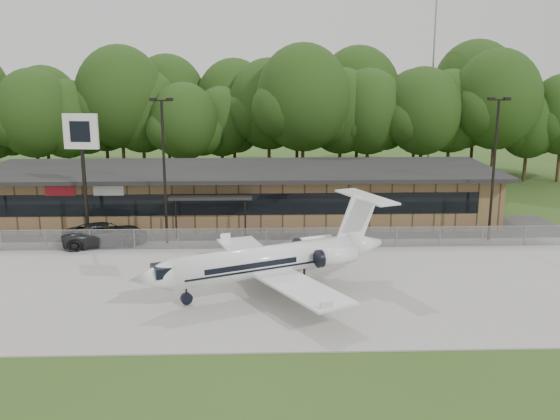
{
  "coord_description": "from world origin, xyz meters",
  "views": [
    {
      "loc": [
        1.52,
        -26.17,
        12.3
      ],
      "look_at": [
        2.83,
        12.0,
        3.46
      ],
      "focal_mm": 40.0,
      "sensor_mm": 36.0,
      "label": 1
    }
  ],
  "objects_px": {
    "suv": "(105,234)",
    "pole_sign": "(82,145)",
    "business_jet": "(273,261)",
    "terminal": "(240,193)"
  },
  "relations": [
    {
      "from": "terminal",
      "to": "suv",
      "type": "distance_m",
      "value": 12.09
    },
    {
      "from": "business_jet",
      "to": "pole_sign",
      "type": "distance_m",
      "value": 17.17
    },
    {
      "from": "suv",
      "to": "pole_sign",
      "type": "distance_m",
      "value": 6.36
    },
    {
      "from": "terminal",
      "to": "suv",
      "type": "bearing_deg",
      "value": -140.43
    },
    {
      "from": "business_jet",
      "to": "pole_sign",
      "type": "height_order",
      "value": "pole_sign"
    },
    {
      "from": "terminal",
      "to": "pole_sign",
      "type": "height_order",
      "value": "pole_sign"
    },
    {
      "from": "business_jet",
      "to": "pole_sign",
      "type": "xyz_separation_m",
      "value": [
        -12.84,
        10.15,
        5.19
      ]
    },
    {
      "from": "suv",
      "to": "business_jet",
      "type": "bearing_deg",
      "value": -144.09
    },
    {
      "from": "terminal",
      "to": "business_jet",
      "type": "relative_size",
      "value": 2.79
    },
    {
      "from": "terminal",
      "to": "pole_sign",
      "type": "bearing_deg",
      "value": -145.99
    }
  ]
}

